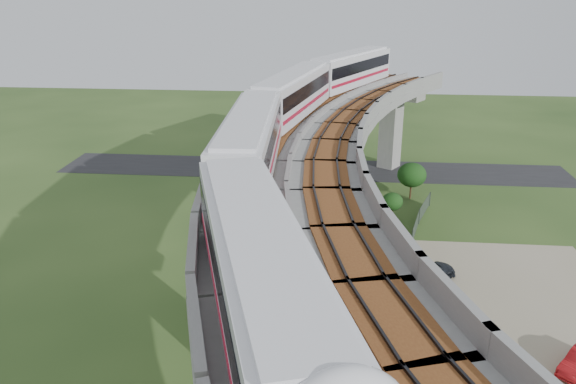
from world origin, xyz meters
name	(u,v)px	position (x,y,z in m)	size (l,w,h in m)	color
ground	(291,303)	(0.00, 0.00, 0.00)	(160.00, 160.00, 0.00)	#2B451B
dirt_lot	(505,330)	(14.00, -2.00, 0.02)	(18.00, 26.00, 0.04)	gray
asphalt_road	(312,169)	(0.00, 30.00, 0.01)	(60.00, 8.00, 0.03)	#232326
viaduct	(351,183)	(3.84, 0.00, 9.05)	(19.58, 73.98, 11.40)	#99968E
metro_train	(303,118)	(0.47, 3.84, 12.31)	(12.45, 61.20, 3.64)	silver
fence	(434,300)	(9.75, 0.00, 0.75)	(3.87, 38.73, 1.50)	#2D382D
tree_0	(412,175)	(10.54, 21.24, 2.58)	(2.94, 2.94, 3.83)	#382314
tree_1	(392,202)	(8.14, 15.37, 1.86)	(1.97, 1.97, 2.71)	#382314
tree_2	(379,268)	(6.20, 2.78, 1.55)	(2.09, 2.09, 2.44)	#382314
tree_3	(415,343)	(7.54, -7.09, 2.22)	(3.18, 3.18, 3.57)	#382314
car_dark	(428,270)	(9.94, 4.41, 0.69)	(1.82, 4.48, 1.30)	black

